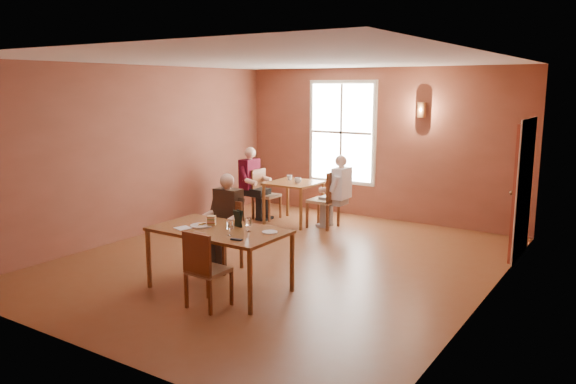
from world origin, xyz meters
The scene contains 29 objects.
ground centered at (0.00, 0.00, 0.00)m, with size 6.00×7.00×0.01m, color brown.
wall_back centered at (0.00, 3.50, 1.50)m, with size 6.00×0.04×3.00m, color brown.
wall_front centered at (0.00, -3.50, 1.50)m, with size 6.00×0.04×3.00m, color brown.
wall_left centered at (-3.00, 0.00, 1.50)m, with size 0.04×7.00×3.00m, color brown.
wall_right centered at (3.00, 0.00, 1.50)m, with size 0.04×7.00×3.00m, color brown.
ceiling centered at (0.00, 0.00, 3.00)m, with size 6.00×7.00×0.04m, color white.
window centered at (-0.80, 3.45, 1.70)m, with size 1.36×0.10×1.96m, color white.
door centered at (2.94, 2.30, 1.05)m, with size 0.12×1.04×2.10m, color maroon.
wall_sconce centered at (0.90, 3.40, 2.20)m, with size 0.16×0.16×0.28m, color brown.
main_table centered at (-0.01, -1.42, 0.41)m, with size 1.75×0.98×0.82m, color brown, non-canonical shape.
chair_diner_main centered at (-0.51, -0.77, 0.50)m, with size 0.44×0.44×0.99m, color #3C200C, non-canonical shape.
diner_main centered at (-0.51, -0.80, 0.67)m, with size 0.53×0.53×1.33m, color black, non-canonical shape.
chair_empty centered at (0.26, -1.95, 0.48)m, with size 0.42×0.42×0.96m, color #57371C, non-canonical shape.
plate_food centered at (-0.29, -1.45, 0.84)m, with size 0.29×0.29×0.04m, color white.
sandwich centered at (-0.17, -1.38, 0.88)m, with size 0.10×0.10×0.13m, color tan.
goblet_a centered at (0.40, -1.33, 0.92)m, with size 0.08×0.08×0.19m, color white, non-canonical shape.
goblet_c centered at (0.32, -1.61, 0.92)m, with size 0.08×0.08×0.21m, color white, non-canonical shape.
menu_stand centered at (0.13, -1.20, 0.93)m, with size 0.13×0.07×0.22m, color black.
knife centered at (-0.08, -1.71, 0.82)m, with size 0.23×0.02×0.00m, color white.
napkin centered at (-0.42, -1.65, 0.82)m, with size 0.18×0.18×0.01m, color white.
side_plate centered at (0.65, -1.23, 0.83)m, with size 0.20×0.20×0.02m, color white.
sunglasses centered at (0.52, -1.73, 0.83)m, with size 0.14×0.04×0.02m, color black.
second_table centered at (-1.17, 2.21, 0.40)m, with size 0.92×0.92×0.81m, color #5D3414, non-canonical shape.
chair_diner_white centered at (-0.52, 2.21, 0.54)m, with size 0.48×0.48×1.08m, color brown, non-canonical shape.
diner_white centered at (-0.49, 2.21, 0.67)m, with size 0.54×0.54×1.34m, color silver, non-canonical shape.
chair_diner_maroon centered at (-1.82, 2.21, 0.50)m, with size 0.44×0.44×1.00m, color #4F2D1B, non-canonical shape.
diner_maroon centered at (-1.85, 2.21, 0.70)m, with size 0.56×0.56×1.39m, color #4F131B, non-canonical shape.
cup_a centered at (-1.04, 2.14, 0.86)m, with size 0.13×0.13×0.11m, color white.
cup_b centered at (-1.37, 2.35, 0.86)m, with size 0.11×0.11×0.10m, color white.
Camera 1 is at (4.57, -6.83, 2.63)m, focal length 35.00 mm.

